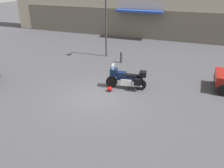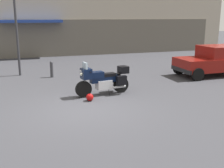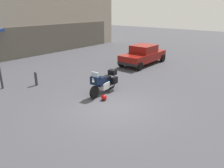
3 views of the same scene
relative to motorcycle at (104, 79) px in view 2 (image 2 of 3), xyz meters
The scene contains 6 objects.
ground_plane 2.01m from the motorcycle, 126.32° to the right, with size 80.00×80.00×0.00m, color #38383D.
motorcycle is the anchor object (origin of this frame).
helmet 1.10m from the motorcycle, 138.35° to the right, with size 0.28×0.28×0.28m, color #990C0C.
car_sedan_far 7.04m from the motorcycle, 14.32° to the left, with size 4.59×1.92×1.56m.
streetlamp_curbside 6.14m from the motorcycle, 123.51° to the left, with size 0.28×0.94×4.47m.
bollard_curbside 4.27m from the motorcycle, 112.33° to the left, with size 0.16×0.16×0.84m.
Camera 2 is at (-1.90, -8.75, 3.08)m, focal length 44.51 mm.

